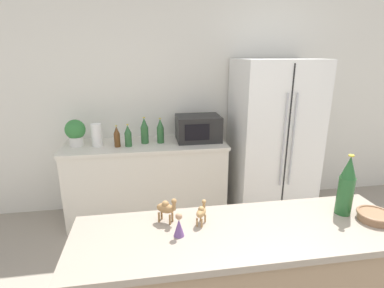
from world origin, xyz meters
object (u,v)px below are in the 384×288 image
at_px(potted_plant, 75,132).
at_px(microwave, 198,128).
at_px(fruit_bowl, 375,216).
at_px(camel_figurine_second, 201,212).
at_px(back_bottle_1, 128,136).
at_px(camel_figurine, 166,208).
at_px(back_bottle_3, 160,131).
at_px(back_bottle_2, 117,137).
at_px(paper_towel_roll, 97,135).
at_px(refrigerator, 272,139).
at_px(wine_bottle, 346,186).
at_px(wise_man_figurine_crimson, 179,226).
at_px(back_bottle_0, 144,131).

xyz_separation_m(potted_plant, microwave, (1.31, 0.00, -0.01)).
xyz_separation_m(fruit_bowl, camel_figurine_second, (-0.93, 0.11, 0.04)).
xyz_separation_m(back_bottle_1, fruit_bowl, (1.38, -1.83, -0.01)).
bearing_deg(camel_figurine, back_bottle_3, 87.71).
height_order(back_bottle_2, camel_figurine, back_bottle_2).
distance_m(back_bottle_2, camel_figurine_second, 1.81).
height_order(back_bottle_3, fruit_bowl, back_bottle_3).
bearing_deg(back_bottle_1, camel_figurine_second, -75.26).
bearing_deg(paper_towel_roll, refrigerator, -1.46).
distance_m(back_bottle_1, fruit_bowl, 2.29).
relative_size(back_bottle_3, wine_bottle, 0.79).
bearing_deg(microwave, camel_figurine_second, -99.73).
bearing_deg(wise_man_figurine_crimson, back_bottle_0, 94.54).
relative_size(back_bottle_1, wine_bottle, 0.68).
relative_size(potted_plant, paper_towel_roll, 1.18).
relative_size(potted_plant, camel_figurine, 1.94).
height_order(microwave, camel_figurine_second, microwave).
bearing_deg(wise_man_figurine_crimson, paper_towel_roll, 109.04).
relative_size(back_bottle_1, back_bottle_2, 1.03).
distance_m(back_bottle_3, wine_bottle, 2.03).
relative_size(back_bottle_2, camel_figurine_second, 1.88).
height_order(wine_bottle, fruit_bowl, wine_bottle).
bearing_deg(fruit_bowl, wise_man_figurine_crimson, 178.65).
bearing_deg(back_bottle_1, paper_towel_roll, 169.02).
bearing_deg(fruit_bowl, back_bottle_3, 118.49).
relative_size(back_bottle_3, wise_man_figurine_crimson, 2.19).
bearing_deg(fruit_bowl, back_bottle_1, 126.95).
bearing_deg(back_bottle_2, wine_bottle, -51.72).
bearing_deg(back_bottle_0, microwave, 1.91).
distance_m(back_bottle_0, back_bottle_2, 0.30).
bearing_deg(potted_plant, paper_towel_roll, -10.75).
xyz_separation_m(back_bottle_0, fruit_bowl, (1.20, -1.92, -0.03)).
xyz_separation_m(back_bottle_0, camel_figurine, (0.10, -1.76, 0.03)).
bearing_deg(camel_figurine, back_bottle_2, 103.00).
distance_m(back_bottle_2, wise_man_figurine_crimson, 1.86).
height_order(potted_plant, fruit_bowl, potted_plant).
height_order(paper_towel_roll, microwave, microwave).
height_order(refrigerator, potted_plant, refrigerator).
bearing_deg(camel_figurine_second, wine_bottle, -1.38).
relative_size(back_bottle_2, back_bottle_3, 0.84).
xyz_separation_m(potted_plant, fruit_bowl, (1.92, -1.93, -0.05)).
bearing_deg(camel_figurine_second, back_bottle_3, 93.51).
relative_size(back_bottle_2, fruit_bowl, 1.26).
relative_size(microwave, fruit_bowl, 2.64).
relative_size(refrigerator, camel_figurine, 12.22).
height_order(back_bottle_3, camel_figurine_second, back_bottle_3).
distance_m(wine_bottle, camel_figurine_second, 0.81).
bearing_deg(paper_towel_roll, camel_figurine, -71.06).
xyz_separation_m(back_bottle_0, back_bottle_3, (0.17, -0.01, -0.01)).
distance_m(refrigerator, paper_towel_roll, 1.94).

